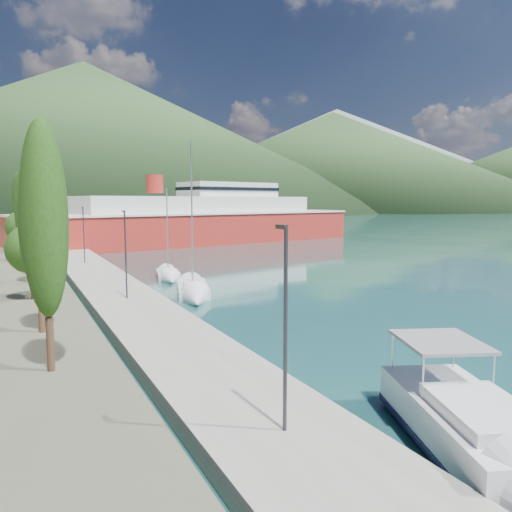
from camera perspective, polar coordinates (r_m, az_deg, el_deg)
ground at (r=139.61m, az=-19.58°, el=2.92°), size 1400.00×1400.00×0.00m
quay at (r=45.60m, az=-17.07°, el=-2.92°), size 5.00×88.00×0.80m
hills_far at (r=659.40m, az=-12.76°, el=12.32°), size 1480.00×900.00×180.00m
hills_near at (r=409.39m, az=-10.08°, el=12.14°), size 1010.00×520.00×115.00m
tree_row at (r=51.12m, az=-24.89°, el=3.90°), size 3.76×62.41×10.94m
lamp_posts at (r=35.21m, az=-14.63°, el=0.52°), size 0.15×44.54×6.06m
motor_cruiser at (r=15.87m, az=26.02°, el=-20.25°), size 6.37×10.41×3.71m
sailboat_near at (r=38.88m, az=-7.07°, el=-4.39°), size 4.77×9.40×13.09m
sailboat_mid at (r=48.04m, az=-9.88°, el=-2.42°), size 3.38×6.78×9.54m
ferry at (r=88.67m, az=-6.34°, el=3.90°), size 63.41×26.45×12.32m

